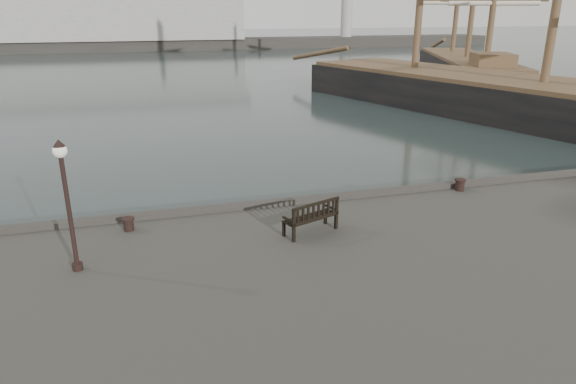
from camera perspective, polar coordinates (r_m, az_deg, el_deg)
The scene contains 8 objects.
ground at distance 17.64m, azimuth 3.57°, elevation -5.53°, with size 400.00×400.00×0.00m, color black.
breakwater at distance 107.08m, azimuth -16.18°, elevation 17.18°, with size 140.00×9.50×12.20m.
bench at distance 14.38m, azimuth 2.57°, elevation -3.44°, with size 1.72×1.09×0.93m.
bollard_left at distance 15.25m, azimuth -17.30°, elevation -3.42°, with size 0.36×0.36×0.38m, color black.
bollard_right at distance 18.72m, azimuth 18.55°, elevation 0.77°, with size 0.39×0.39×0.41m, color black.
lamp_post at distance 12.74m, azimuth -23.47°, elevation 0.32°, with size 0.32×0.32×3.22m.
tall_ship_main at distance 40.36m, azimuth 26.11°, elevation 8.09°, with size 21.33×42.19×31.29m.
tall_ship_far at distance 61.00m, azimuth 19.06°, elevation 12.28°, with size 15.70×28.03×23.81m.
Camera 1 is at (-5.42, -15.03, 7.48)m, focal length 32.00 mm.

